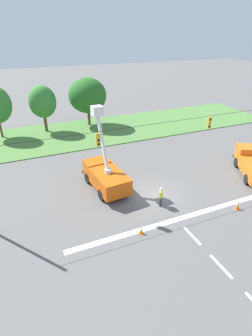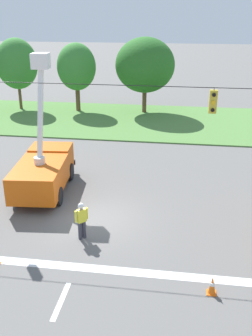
{
  "view_description": "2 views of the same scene",
  "coord_description": "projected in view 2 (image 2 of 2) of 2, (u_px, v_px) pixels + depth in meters",
  "views": [
    {
      "loc": [
        -10.05,
        -17.22,
        13.03
      ],
      "look_at": [
        -2.12,
        1.19,
        2.53
      ],
      "focal_mm": 28.0,
      "sensor_mm": 36.0,
      "label": 1
    },
    {
      "loc": [
        3.88,
        -16.55,
        9.71
      ],
      "look_at": [
        1.06,
        2.88,
        1.6
      ],
      "focal_mm": 42.0,
      "sensor_mm": 36.0,
      "label": 2
    }
  ],
  "objects": [
    {
      "name": "ground_plane",
      "position": [
        96.0,
        219.0,
        19.36
      ],
      "size": [
        200.0,
        200.0,
        0.0
      ],
      "primitive_type": "plane",
      "color": "#605E5B"
    },
    {
      "name": "grass_verge",
      "position": [
        138.0,
        121.0,
        35.81
      ],
      "size": [
        56.0,
        12.0,
        0.1
      ],
      "primitive_type": "cube",
      "color": "#517F3D",
      "rests_on": "ground"
    },
    {
      "name": "lane_markings",
      "position": [
        65.0,
        291.0,
        14.43
      ],
      "size": [
        17.6,
        15.25,
        0.01
      ],
      "color": "silver",
      "rests_on": "ground"
    },
    {
      "name": "signal_gantry",
      "position": [
        94.0,
        137.0,
        17.73
      ],
      "size": [
        26.2,
        0.33,
        7.2
      ],
      "color": "slate",
      "rests_on": "ground"
    },
    {
      "name": "tree_west",
      "position": [
        17.0,
        64.0,
        38.18
      ],
      "size": [
        4.08,
        3.55,
        6.97
      ],
      "color": "brown",
      "rests_on": "ground"
    },
    {
      "name": "tree_centre",
      "position": [
        76.0,
        67.0,
        37.51
      ],
      "size": [
        3.73,
        3.44,
        6.59
      ],
      "color": "brown",
      "rests_on": "ground"
    },
    {
      "name": "tree_east",
      "position": [
        145.0,
        65.0,
        36.85
      ],
      "size": [
        5.6,
        5.3,
        7.15
      ],
      "color": "brown",
      "rests_on": "ground"
    },
    {
      "name": "utility_truck_bucket_lift",
      "position": [
        44.0,
        168.0,
        21.78
      ],
      "size": [
        2.98,
        6.02,
        7.44
      ],
      "color": "#D6560F",
      "rests_on": "ground"
    },
    {
      "name": "road_worker",
      "position": [
        82.0,
        219.0,
        17.39
      ],
      "size": [
        0.5,
        0.48,
        1.77
      ],
      "color": "#383842",
      "rests_on": "ground"
    },
    {
      "name": "traffic_cone_mid_left",
      "position": [
        212.0,
        285.0,
        14.21
      ],
      "size": [
        0.36,
        0.36,
        0.73
      ],
      "color": "orange",
      "rests_on": "ground"
    }
  ]
}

